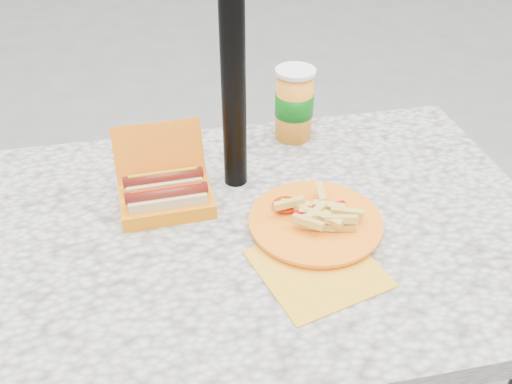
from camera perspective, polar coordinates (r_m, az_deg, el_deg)
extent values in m
cube|color=beige|center=(1.15, -0.59, -4.34)|extent=(1.20, 0.80, 0.05)
cylinder|color=black|center=(1.65, -20.27, -9.70)|extent=(0.07, 0.07, 0.70)
cylinder|color=black|center=(1.75, 13.85, -5.16)|extent=(0.07, 0.07, 0.70)
cylinder|color=black|center=(1.10, -2.42, 16.29)|extent=(0.05, 0.05, 2.20)
cube|color=orange|center=(1.18, -8.90, -0.98)|extent=(0.19, 0.13, 0.03)
cube|color=orange|center=(1.21, -9.68, 4.07)|extent=(0.19, 0.06, 0.11)
cube|color=beige|center=(1.15, -8.82, -1.03)|extent=(0.16, 0.05, 0.04)
cylinder|color=maroon|center=(1.14, -8.93, -0.10)|extent=(0.16, 0.03, 0.02)
cylinder|color=#AC2000|center=(1.13, -8.98, 0.36)|extent=(0.14, 0.01, 0.01)
cube|color=beige|center=(1.20, -9.14, 0.54)|extent=(0.16, 0.05, 0.04)
cylinder|color=maroon|center=(1.18, -9.25, 1.46)|extent=(0.16, 0.03, 0.02)
cylinder|color=#B19609|center=(1.18, -9.30, 1.91)|extent=(0.14, 0.01, 0.01)
cube|color=gold|center=(1.05, 6.19, -7.56)|extent=(0.25, 0.25, 0.00)
cylinder|color=orange|center=(1.13, 5.95, -3.05)|extent=(0.25, 0.25, 0.01)
cylinder|color=orange|center=(1.13, 5.96, -2.87)|extent=(0.26, 0.26, 0.01)
cube|color=yellow|center=(1.12, 3.34, -1.14)|extent=(0.06, 0.03, 0.02)
cube|color=yellow|center=(1.10, 8.30, -3.45)|extent=(0.07, 0.03, 0.02)
cube|color=yellow|center=(1.12, 9.09, -2.01)|extent=(0.06, 0.04, 0.01)
cube|color=yellow|center=(1.16, 6.56, -0.05)|extent=(0.03, 0.07, 0.02)
cube|color=yellow|center=(1.14, 4.08, -1.29)|extent=(0.06, 0.04, 0.01)
cube|color=yellow|center=(1.10, 6.26, -3.38)|extent=(0.07, 0.04, 0.02)
cube|color=yellow|center=(1.09, 7.12, -2.65)|extent=(0.05, 0.06, 0.02)
cube|color=yellow|center=(1.13, 8.31, -2.20)|extent=(0.03, 0.07, 0.02)
cube|color=yellow|center=(1.09, 5.68, -2.56)|extent=(0.06, 0.02, 0.02)
cube|color=yellow|center=(1.09, 8.49, -2.71)|extent=(0.07, 0.03, 0.02)
cube|color=yellow|center=(1.12, 6.41, -2.54)|extent=(0.06, 0.03, 0.01)
cube|color=yellow|center=(1.11, 6.06, -1.95)|extent=(0.06, 0.05, 0.01)
cube|color=yellow|center=(1.12, 4.89, -1.86)|extent=(0.05, 0.06, 0.02)
cube|color=yellow|center=(1.13, 6.62, -1.97)|extent=(0.03, 0.06, 0.01)
cube|color=yellow|center=(1.13, 7.30, -1.42)|extent=(0.06, 0.04, 0.02)
cube|color=yellow|center=(1.08, 5.22, -3.02)|extent=(0.06, 0.05, 0.02)
cube|color=yellow|center=(1.12, 5.94, -2.14)|extent=(0.06, 0.04, 0.02)
ellipsoid|color=#AC2000|center=(1.15, 2.99, -1.26)|extent=(0.06, 0.06, 0.02)
cube|color=#AA000C|center=(1.13, 6.39, -1.60)|extent=(0.11, 0.03, 0.00)
cylinder|color=orange|center=(1.38, 3.83, 8.57)|extent=(0.09, 0.09, 0.17)
cylinder|color=#07610E|center=(1.38, 3.84, 8.76)|extent=(0.09, 0.09, 0.05)
cylinder|color=white|center=(1.34, 3.99, 11.94)|extent=(0.09, 0.09, 0.01)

